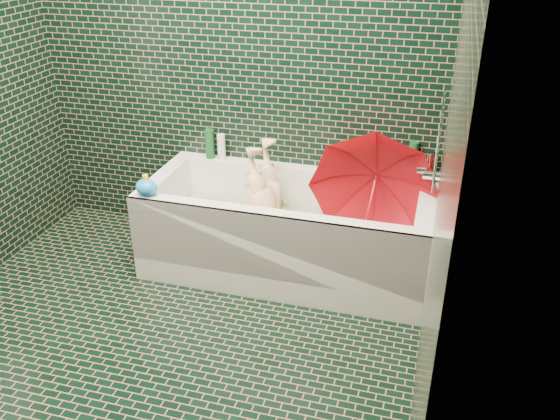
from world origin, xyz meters
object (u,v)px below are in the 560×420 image
(child, at_px, (268,218))
(bath_toy, at_px, (146,187))
(bathtub, at_px, (287,239))
(rubber_duck, at_px, (377,170))
(umbrella, at_px, (370,201))

(child, xyz_separation_m, bath_toy, (-0.61, -0.36, 0.29))
(bathtub, height_order, bath_toy, bath_toy)
(bath_toy, bearing_deg, rubber_duck, 51.72)
(bathtub, height_order, child, bathtub)
(bathtub, distance_m, bath_toy, 0.90)
(bathtub, bearing_deg, child, 155.14)
(umbrella, bearing_deg, child, 174.47)
(bathtub, relative_size, child, 1.78)
(umbrella, bearing_deg, bath_toy, -165.15)
(umbrella, relative_size, rubber_duck, 6.47)
(child, distance_m, bath_toy, 0.77)
(bath_toy, bearing_deg, child, 55.15)
(bathtub, xyz_separation_m, child, (-0.14, 0.06, 0.10))
(bathtub, distance_m, rubber_duck, 0.70)
(umbrella, relative_size, bath_toy, 4.50)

